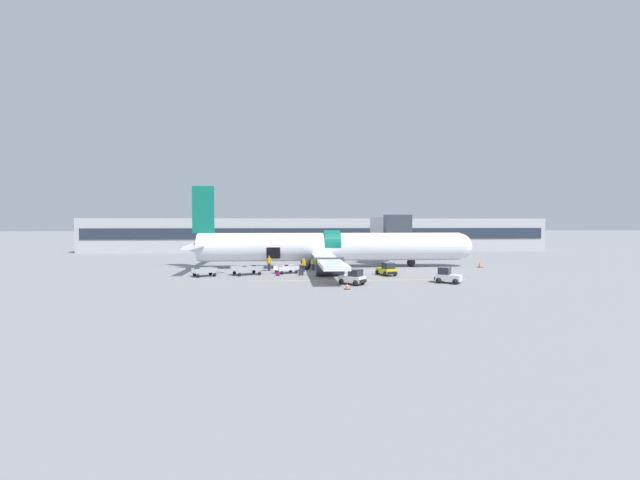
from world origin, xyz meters
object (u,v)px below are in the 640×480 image
baggage_tug_lead (448,276)px  baggage_cart_queued (248,270)px  baggage_cart_loading (287,269)px  ground_crew_driver (313,263)px  ground_crew_loader_a (304,265)px  baggage_tug_rear (353,278)px  baggage_tug_mid (387,270)px  airplane (328,247)px  ground_crew_loader_b (269,263)px  suitcase_on_tarmac_upright (278,274)px  baggage_cart_empty (205,272)px  suitcase_on_tarmac_spare (301,272)px

baggage_tug_lead → baggage_cart_queued: 21.52m
baggage_cart_loading → ground_crew_driver: ground_crew_driver is taller
ground_crew_loader_a → baggage_tug_rear: bearing=-69.2°
baggage_tug_mid → baggage_cart_loading: size_ratio=0.84×
airplane → ground_crew_loader_b: 8.38m
baggage_tug_rear → baggage_tug_lead: bearing=1.9°
ground_crew_driver → suitcase_on_tarmac_upright: size_ratio=2.76×
airplane → ground_crew_loader_b: size_ratio=20.66×
baggage_cart_empty → ground_crew_loader_a: 11.57m
airplane → ground_crew_loader_a: size_ratio=24.03×
baggage_cart_loading → ground_crew_loader_b: (-2.15, 2.90, 0.50)m
baggage_tug_rear → suitcase_on_tarmac_upright: baggage_tug_rear is taller
baggage_cart_empty → baggage_tug_rear: bearing=-26.1°
baggage_cart_empty → ground_crew_driver: (12.19, 5.04, 0.39)m
ground_crew_loader_a → ground_crew_loader_b: 4.40m
baggage_tug_mid → baggage_cart_empty: 20.06m
baggage_cart_empty → ground_crew_loader_b: bearing=36.2°
baggage_tug_lead → baggage_cart_queued: (-19.93, 8.12, -0.07)m
baggage_tug_rear → ground_crew_driver: bearing=103.5°
ground_crew_driver → suitcase_on_tarmac_spare: 5.28m
baggage_tug_rear → ground_crew_loader_b: bearing=124.0°
airplane → baggage_tug_lead: airplane is taller
baggage_tug_lead → ground_crew_loader_b: (-17.73, 12.13, 0.33)m
ground_crew_loader_a → ground_crew_loader_b: size_ratio=0.86×
baggage_tug_mid → baggage_cart_queued: baggage_tug_mid is taller
baggage_tug_lead → ground_crew_driver: bearing=135.4°
ground_crew_loader_b → suitcase_on_tarmac_upright: bearing=-77.8°
baggage_tug_mid → ground_crew_loader_b: (-13.25, 5.71, 0.36)m
baggage_cart_empty → ground_crew_loader_b: size_ratio=1.86×
ground_crew_loader_b → airplane: bearing=23.3°
baggage_tug_rear → ground_crew_loader_b: ground_crew_loader_b is taller
ground_crew_loader_a → suitcase_on_tarmac_upright: size_ratio=2.72×
ground_crew_loader_b → baggage_cart_empty: bearing=-143.8°
baggage_tug_rear → baggage_cart_queued: 13.53m
baggage_cart_queued → baggage_tug_rear: bearing=-38.5°
baggage_cart_queued → airplane: bearing=36.6°
baggage_tug_lead → baggage_tug_mid: baggage_tug_lead is taller
baggage_cart_loading → ground_crew_driver: (3.25, 2.95, 0.38)m
baggage_cart_queued → ground_crew_loader_a: bearing=22.6°
baggage_tug_lead → suitcase_on_tarmac_upright: (-16.57, 6.80, -0.40)m
baggage_cart_queued → ground_crew_driver: bearing=28.1°
baggage_tug_mid → baggage_tug_lead: bearing=-55.1°
baggage_tug_lead → baggage_cart_queued: bearing=157.8°
baggage_cart_queued → ground_crew_loader_b: 4.59m
baggage_tug_lead → ground_crew_loader_b: ground_crew_loader_b is taller
baggage_cart_queued → suitcase_on_tarmac_upright: size_ratio=7.19×
baggage_tug_mid → suitcase_on_tarmac_spare: (-9.52, 0.78, -0.24)m
baggage_tug_lead → baggage_tug_mid: 7.82m
baggage_cart_empty → baggage_tug_lead: bearing=-16.2°
baggage_cart_empty → ground_crew_loader_a: (10.98, 3.63, 0.38)m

